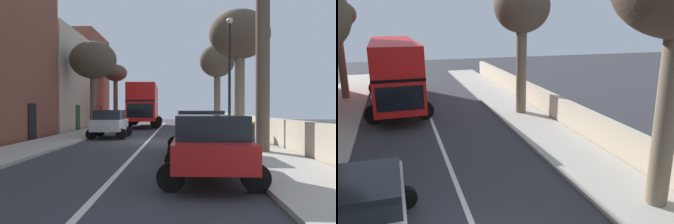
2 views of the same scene
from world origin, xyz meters
TOP-DOWN VIEW (x-y plane):
  - ground_plane at (0.00, 0.00)m, footprint 84.00×84.00m
  - road_centre_line at (0.00, 0.00)m, footprint 0.16×54.00m
  - sidewalk_left at (-4.90, 0.00)m, footprint 2.60×60.00m
  - sidewalk_right at (4.90, 0.00)m, footprint 2.60×60.00m
  - boundary_wall_right at (6.45, 0.00)m, footprint 0.36×54.00m
  - double_decker_bus at (-1.70, 16.49)m, footprint 3.81×11.45m
  - parked_car_black_right_0 at (2.50, -6.12)m, footprint 2.52×4.47m
  - parked_car_red_right_1 at (2.50, -11.36)m, footprint 2.56×4.43m
  - parked_car_silver_left_2 at (-2.50, 2.23)m, footprint 2.43×4.06m
  - street_tree_left_0 at (-4.50, 6.44)m, footprint 3.42×3.42m
  - street_tree_right_1 at (5.07, 12.10)m, footprint 3.04×3.04m
  - street_tree_left_2 at (-4.99, 19.21)m, footprint 2.46×2.46m
  - street_tree_right_5 at (5.29, 1.41)m, footprint 3.58×3.58m
  - lamppost_right at (4.30, -1.61)m, footprint 0.32×0.32m
  - litter_bin_right at (5.30, -1.73)m, footprint 0.55×0.55m

SIDE VIEW (x-z plane):
  - ground_plane at x=0.00m, z-range 0.00..0.00m
  - road_centre_line at x=0.00m, z-range 0.00..0.01m
  - sidewalk_left at x=-4.90m, z-range 0.00..0.12m
  - sidewalk_right at x=4.90m, z-range 0.00..0.12m
  - litter_bin_right at x=5.30m, z-range 0.12..1.15m
  - boundary_wall_right at x=6.45m, z-range 0.00..1.34m
  - parked_car_red_right_1 at x=2.50m, z-range 0.11..1.77m
  - parked_car_silver_left_2 at x=-2.50m, z-range 0.11..1.83m
  - parked_car_black_right_0 at x=2.50m, z-range 0.11..1.85m
  - double_decker_bus at x=-1.70m, z-range 0.33..4.39m
  - lamppost_right at x=4.30m, z-range 0.65..6.96m
  - street_tree_left_0 at x=-4.50m, z-range 1.98..8.57m
  - street_tree_left_2 at x=-4.99m, z-range 2.13..8.52m
  - street_tree_right_1 at x=5.07m, z-range 2.13..9.40m
  - street_tree_right_5 at x=5.29m, z-range 2.25..9.75m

